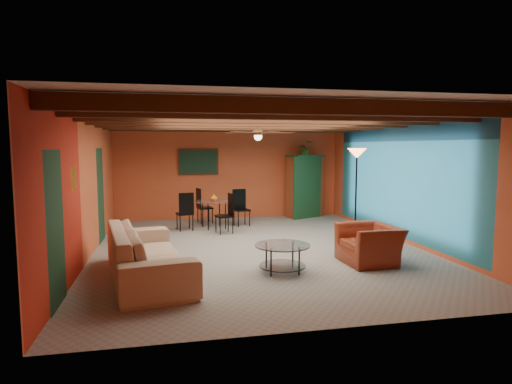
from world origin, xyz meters
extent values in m
cube|color=gray|center=(0.00, 0.00, 0.00)|extent=(6.50, 8.00, 0.01)
cube|color=silver|center=(0.00, 0.00, 2.70)|extent=(6.50, 8.00, 0.01)
cube|color=#CD562F|center=(0.00, 4.00, 1.35)|extent=(6.50, 0.02, 2.70)
cube|color=#AA2213|center=(-3.25, 0.00, 1.35)|extent=(0.02, 8.00, 2.70)
cube|color=teal|center=(3.25, 0.00, 1.35)|extent=(0.02, 8.00, 2.70)
imported|color=tan|center=(-2.13, -1.56, 0.41)|extent=(1.54, 2.92, 0.81)
imported|color=maroon|center=(1.74, -1.44, 0.34)|extent=(0.96, 1.09, 0.68)
cube|color=brown|center=(2.20, 3.70, 0.89)|extent=(1.13, 0.87, 1.78)
cube|color=black|center=(-0.90, 3.96, 1.65)|extent=(1.05, 0.03, 0.65)
imported|color=#26661E|center=(2.20, 3.70, 2.01)|extent=(0.50, 0.46, 0.47)
imported|color=orange|center=(-0.63, 2.47, 1.06)|extent=(0.22, 0.22, 0.18)
camera|label=1|loc=(-1.82, -8.51, 2.09)|focal=30.44mm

